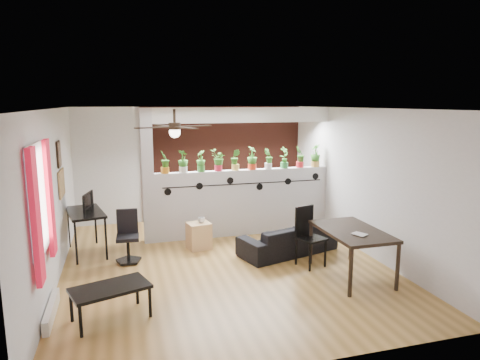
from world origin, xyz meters
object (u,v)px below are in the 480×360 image
object	(u,v)px
potted_plant_0	(165,161)
office_chair	(128,240)
potted_plant_4	(235,159)
computer_desk	(85,215)
potted_plant_7	(284,157)
potted_plant_3	(218,160)
folding_chair	(307,231)
sofa	(288,239)
potted_plant_6	(268,158)
potted_plant_9	(315,155)
cup	(201,220)
potted_plant_8	(300,156)
potted_plant_2	(201,161)
dining_table	(352,235)
coffee_table	(110,290)
potted_plant_1	(183,161)
cube_shelf	(199,236)
potted_plant_5	(252,157)
ceiling_fan	(175,128)

from	to	relation	value
potted_plant_0	office_chair	xyz separation A→B (m)	(-0.76, -0.96, -1.20)
potted_plant_4	computer_desk	bearing A→B (deg)	-173.25
potted_plant_7	office_chair	distance (m)	3.56
potted_plant_0	computer_desk	xyz separation A→B (m)	(-1.47, -0.34, -0.87)
potted_plant_3	folding_chair	distance (m)	2.41
sofa	potted_plant_6	bearing A→B (deg)	-108.97
potted_plant_9	office_chair	world-z (taller)	potted_plant_9
potted_plant_3	potted_plant_9	distance (m)	2.11
potted_plant_3	cup	size ratio (longest dim) A/B	3.32
potted_plant_3	potted_plant_8	bearing A→B (deg)	0.00
potted_plant_2	dining_table	bearing A→B (deg)	-53.71
potted_plant_4	coffee_table	distance (m)	4.00
potted_plant_1	computer_desk	world-z (taller)	potted_plant_1
cube_shelf	dining_table	xyz separation A→B (m)	(2.06, -1.93, 0.43)
potted_plant_8	office_chair	xyz separation A→B (m)	(-3.57, -0.96, -1.19)
potted_plant_0	potted_plant_7	xyz separation A→B (m)	(2.46, 0.00, -0.00)
potted_plant_1	cup	world-z (taller)	potted_plant_1
sofa	potted_plant_5	bearing A→B (deg)	-93.62
potted_plant_9	computer_desk	bearing A→B (deg)	-175.80
potted_plant_1	folding_chair	world-z (taller)	potted_plant_1
potted_plant_4	sofa	size ratio (longest dim) A/B	0.25
potted_plant_5	sofa	xyz separation A→B (m)	(0.28, -1.29, -1.34)
potted_plant_3	potted_plant_5	distance (m)	0.70
potted_plant_3	cube_shelf	bearing A→B (deg)	-130.18
potted_plant_1	potted_plant_9	xyz separation A→B (m)	(2.81, -0.00, 0.02)
ceiling_fan	potted_plant_9	world-z (taller)	ceiling_fan
potted_plant_4	ceiling_fan	bearing A→B (deg)	-128.36
coffee_table	cube_shelf	bearing A→B (deg)	56.40
potted_plant_3	coffee_table	bearing A→B (deg)	-125.09
potted_plant_5	office_chair	distance (m)	2.95
potted_plant_4	sofa	bearing A→B (deg)	-63.88
potted_plant_0	potted_plant_5	distance (m)	1.76
potted_plant_4	coffee_table	world-z (taller)	potted_plant_4
coffee_table	potted_plant_6	bearing A→B (deg)	43.36
potted_plant_0	potted_plant_6	xyz separation A→B (m)	(2.11, 0.00, -0.01)
potted_plant_3	potted_plant_5	world-z (taller)	potted_plant_5
potted_plant_1	sofa	bearing A→B (deg)	-37.47
potted_plant_3	ceiling_fan	bearing A→B (deg)	-120.81
potted_plant_2	potted_plant_3	bearing A→B (deg)	-0.00
potted_plant_5	coffee_table	xyz separation A→B (m)	(-2.78, -2.95, -1.21)
ceiling_fan	office_chair	size ratio (longest dim) A/B	1.35
potted_plant_7	sofa	bearing A→B (deg)	-107.94
potted_plant_6	potted_plant_9	distance (m)	1.05
potted_plant_2	potted_plant_3	world-z (taller)	potted_plant_3
potted_plant_7	potted_plant_2	bearing A→B (deg)	180.00
office_chair	coffee_table	world-z (taller)	office_chair
potted_plant_1	computer_desk	xyz separation A→B (m)	(-1.82, -0.34, -0.87)
cup	computer_desk	xyz separation A→B (m)	(-2.04, 0.29, 0.17)
potted_plant_4	potted_plant_7	world-z (taller)	potted_plant_7
cup	folding_chair	world-z (taller)	folding_chair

